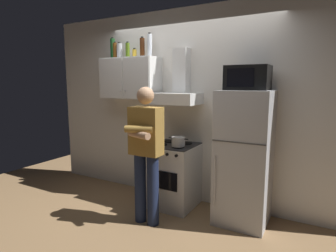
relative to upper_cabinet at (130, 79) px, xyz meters
The scene contains 16 objects.
ground_plane 1.98m from the upper_cabinet, 23.77° to the right, with size 7.00×7.00×0.00m, color olive.
back_wall_tiled 0.97m from the upper_cabinet, 14.86° to the left, with size 4.80×0.10×2.70m, color silver.
upper_cabinet is the anchor object (origin of this frame).
stove_oven 1.55m from the upper_cabinet, ahead, with size 0.60×0.62×0.87m.
range_hood 0.81m from the upper_cabinet, ahead, with size 0.60×0.44×0.75m.
refrigerator 2.00m from the upper_cabinet, ahead, with size 0.60×0.62×1.60m.
microwave 1.75m from the upper_cabinet, ahead, with size 0.48×0.37×0.28m.
person_standing 1.35m from the upper_cabinet, 44.26° to the right, with size 0.38×0.33×1.64m.
cooking_pot 1.26m from the upper_cabinet, 14.73° to the right, with size 0.28×0.18×0.12m.
bottle_spice_jar 0.37m from the upper_cabinet, 15.98° to the right, with size 0.06×0.06×0.13m.
bottle_canister_steel 0.44m from the upper_cabinet, behind, with size 0.08×0.08×0.23m.
bottle_olive_oil 0.41m from the upper_cabinet, behind, with size 0.06×0.06×0.23m.
bottle_rum_dark 0.48m from the upper_cabinet, ahead, with size 0.07×0.07×0.29m.
bottle_wine_green 0.57m from the upper_cabinet, behind, with size 0.07×0.07×0.32m.
bottle_vodka_clear 0.56m from the upper_cabinet, ahead, with size 0.07×0.07×0.33m.
bottle_beer_brown 0.49m from the upper_cabinet, behind, with size 0.06×0.06×0.25m.
Camera 1 is at (1.68, -3.02, 1.67)m, focal length 29.87 mm.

